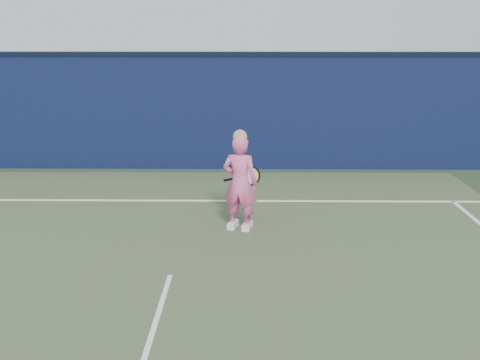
{
  "coord_description": "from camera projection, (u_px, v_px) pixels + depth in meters",
  "views": [
    {
      "loc": [
        0.97,
        -4.91,
        3.02
      ],
      "look_at": [
        0.88,
        2.66,
        0.81
      ],
      "focal_mm": 38.0,
      "sensor_mm": 36.0,
      "label": 1
    }
  ],
  "objects": [
    {
      "name": "backstop_wall",
      "position": [
        203.0,
        113.0,
        11.46
      ],
      "size": [
        24.0,
        0.4,
        2.5
      ],
      "primitive_type": "cube",
      "color": "#0B1432",
      "rests_on": "ground"
    },
    {
      "name": "wall_cap",
      "position": [
        202.0,
        54.0,
        11.09
      ],
      "size": [
        24.0,
        0.42,
        0.1
      ],
      "primitive_type": "cube",
      "color": "black",
      "rests_on": "backstop_wall"
    },
    {
      "name": "ground",
      "position": [
        157.0,
        318.0,
        5.57
      ],
      "size": [
        80.0,
        80.0,
        0.0
      ],
      "primitive_type": "plane",
      "color": "#2A4228",
      "rests_on": "ground"
    },
    {
      "name": "player",
      "position": [
        240.0,
        182.0,
        7.9
      ],
      "size": [
        0.63,
        0.5,
        1.6
      ],
      "rotation": [
        0.0,
        0.0,
        2.87
      ],
      "color": "pink",
      "rests_on": "ground"
    },
    {
      "name": "court_lines",
      "position": [
        152.0,
        334.0,
        5.25
      ],
      "size": [
        11.0,
        12.04,
        0.01
      ],
      "color": "white",
      "rests_on": "court_surface"
    },
    {
      "name": "racket",
      "position": [
        248.0,
        176.0,
        8.3
      ],
      "size": [
        0.62,
        0.2,
        0.34
      ],
      "rotation": [
        0.0,
        0.0,
        -0.36
      ],
      "color": "black",
      "rests_on": "ground"
    }
  ]
}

